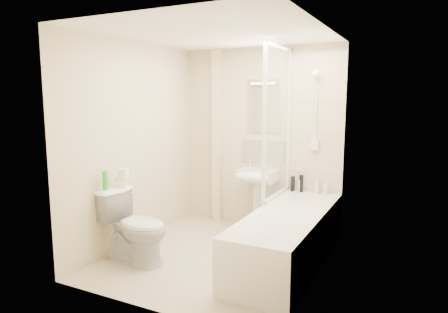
% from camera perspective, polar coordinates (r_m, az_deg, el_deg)
% --- Properties ---
extents(floor, '(2.50, 2.50, 0.00)m').
position_cam_1_polar(floor, '(4.58, -0.96, -14.05)').
color(floor, beige).
rests_on(floor, ground).
extents(wall_back, '(2.20, 0.02, 2.40)m').
position_cam_1_polar(wall_back, '(5.40, 5.20, 2.56)').
color(wall_back, beige).
rests_on(wall_back, ground).
extents(wall_left, '(0.02, 2.50, 2.40)m').
position_cam_1_polar(wall_left, '(4.87, -12.53, 1.75)').
color(wall_left, beige).
rests_on(wall_left, ground).
extents(wall_right, '(0.02, 2.50, 2.40)m').
position_cam_1_polar(wall_right, '(3.88, 13.52, 0.02)').
color(wall_right, beige).
rests_on(wall_right, ground).
extents(ceiling, '(2.20, 2.50, 0.02)m').
position_cam_1_polar(ceiling, '(4.28, -1.04, 17.16)').
color(ceiling, white).
rests_on(ceiling, wall_back).
extents(tile_back, '(0.70, 0.01, 1.75)m').
position_cam_1_polar(tile_back, '(5.14, 13.01, 4.59)').
color(tile_back, beige).
rests_on(tile_back, wall_back).
extents(tile_right, '(0.01, 2.10, 1.75)m').
position_cam_1_polar(tile_right, '(4.05, 14.12, 3.56)').
color(tile_right, beige).
rests_on(tile_right, wall_right).
extents(pipe_boxing, '(0.12, 0.12, 2.40)m').
position_cam_1_polar(pipe_boxing, '(5.60, -0.94, 2.81)').
color(pipe_boxing, beige).
rests_on(pipe_boxing, ground).
extents(splashback, '(0.60, 0.02, 0.30)m').
position_cam_1_polar(splashback, '(5.39, 5.63, 0.72)').
color(splashback, beige).
rests_on(splashback, wall_back).
extents(mirror, '(0.46, 0.01, 0.60)m').
position_cam_1_polar(mirror, '(5.34, 5.71, 6.58)').
color(mirror, white).
rests_on(mirror, wall_back).
extents(strip_light, '(0.42, 0.07, 0.07)m').
position_cam_1_polar(strip_light, '(5.32, 5.68, 10.56)').
color(strip_light, silver).
rests_on(strip_light, wall_back).
extents(bathtub, '(0.70, 2.10, 0.55)m').
position_cam_1_polar(bathtub, '(4.38, 9.18, -11.18)').
color(bathtub, white).
rests_on(bathtub, ground).
extents(shower_screen, '(0.04, 0.92, 1.80)m').
position_cam_1_polar(shower_screen, '(4.81, 7.70, 4.78)').
color(shower_screen, white).
rests_on(shower_screen, bathtub).
extents(shower_fixture, '(0.10, 0.16, 0.99)m').
position_cam_1_polar(shower_fixture, '(5.09, 12.92, 5.92)').
color(shower_fixture, white).
rests_on(shower_fixture, wall_back).
extents(pedestal_sink, '(0.48, 0.46, 0.93)m').
position_cam_1_polar(pedestal_sink, '(5.25, 4.68, -3.70)').
color(pedestal_sink, white).
rests_on(pedestal_sink, ground).
extents(bottle_black_a, '(0.05, 0.05, 0.19)m').
position_cam_1_polar(bottle_black_a, '(5.24, 9.78, -3.84)').
color(bottle_black_a, black).
rests_on(bottle_black_a, bathtub).
extents(bottle_white_a, '(0.05, 0.05, 0.15)m').
position_cam_1_polar(bottle_white_a, '(5.22, 10.81, -4.16)').
color(bottle_white_a, silver).
rests_on(bottle_white_a, bathtub).
extents(bottle_black_b, '(0.05, 0.05, 0.22)m').
position_cam_1_polar(bottle_black_b, '(5.21, 10.96, -3.79)').
color(bottle_black_b, black).
rests_on(bottle_black_b, bathtub).
extents(bottle_cream, '(0.06, 0.06, 0.17)m').
position_cam_1_polar(bottle_cream, '(5.16, 13.11, -4.25)').
color(bottle_cream, beige).
rests_on(bottle_cream, bathtub).
extents(bottle_white_b, '(0.05, 0.05, 0.14)m').
position_cam_1_polar(bottle_white_b, '(5.14, 14.30, -4.52)').
color(bottle_white_b, white).
rests_on(bottle_white_b, bathtub).
extents(toilet, '(0.55, 0.83, 0.78)m').
position_cam_1_polar(toilet, '(4.42, -12.57, -9.70)').
color(toilet, white).
rests_on(toilet, ground).
extents(toilet_roll_lower, '(0.12, 0.12, 0.10)m').
position_cam_1_polar(toilet_roll_lower, '(4.52, -14.59, -3.58)').
color(toilet_roll_lower, white).
rests_on(toilet_roll_lower, toilet).
extents(toilet_roll_upper, '(0.12, 0.12, 0.11)m').
position_cam_1_polar(toilet_roll_upper, '(4.49, -14.19, -2.32)').
color(toilet_roll_upper, white).
rests_on(toilet_roll_upper, toilet_roll_lower).
extents(green_bottle, '(0.05, 0.05, 0.20)m').
position_cam_1_polar(green_bottle, '(4.40, -16.63, -3.31)').
color(green_bottle, green).
rests_on(green_bottle, toilet).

